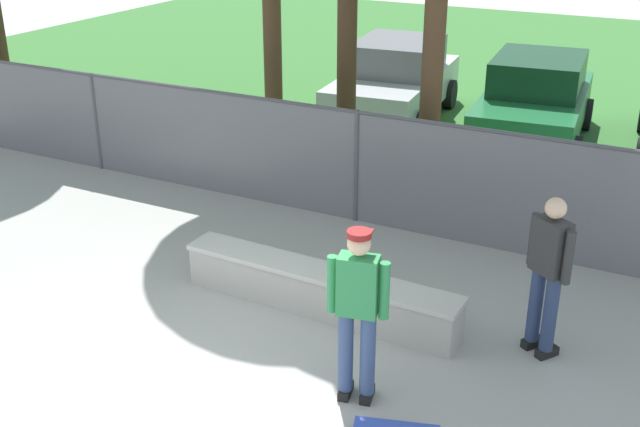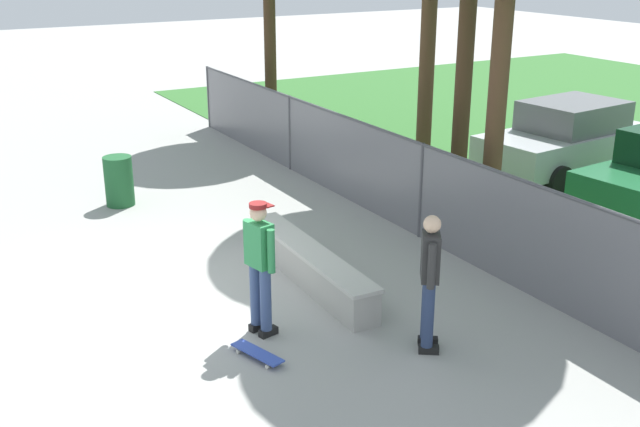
{
  "view_description": "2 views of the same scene",
  "coord_description": "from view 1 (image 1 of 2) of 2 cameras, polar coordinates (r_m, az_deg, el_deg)",
  "views": [
    {
      "loc": [
        4.45,
        -5.24,
        4.81
      ],
      "look_at": [
        0.67,
        2.14,
        1.2
      ],
      "focal_mm": 44.04,
      "sensor_mm": 36.0,
      "label": 1
    },
    {
      "loc": [
        10.13,
        -3.18,
        4.93
      ],
      "look_at": [
        0.92,
        2.06,
        1.17
      ],
      "focal_mm": 42.86,
      "sensor_mm": 36.0,
      "label": 2
    }
  ],
  "objects": [
    {
      "name": "grass_strip",
      "position": [
        21.19,
        14.51,
        9.71
      ],
      "size": [
        31.79,
        20.0,
        0.02
      ],
      "primitive_type": "cube",
      "color": "#336B2D",
      "rests_on": "ground"
    },
    {
      "name": "bystander",
      "position": [
        8.53,
        16.23,
        -3.96
      ],
      "size": [
        0.51,
        0.42,
        1.82
      ],
      "color": "black",
      "rests_on": "ground"
    },
    {
      "name": "car_green",
      "position": [
        15.58,
        15.34,
        7.93
      ],
      "size": [
        2.31,
        4.35,
        1.66
      ],
      "color": "#1E6638",
      "rests_on": "ground"
    },
    {
      "name": "car_silver",
      "position": [
        16.63,
        5.44,
        9.61
      ],
      "size": [
        2.31,
        4.35,
        1.66
      ],
      "color": "#B7BABF",
      "rests_on": "ground"
    },
    {
      "name": "ground_plane",
      "position": [
        8.39,
        -11.03,
        -11.95
      ],
      "size": [
        80.0,
        80.0,
        0.0
      ],
      "primitive_type": "plane",
      "color": "#9E9E99"
    },
    {
      "name": "chainlink_fence",
      "position": [
        11.49,
        2.67,
        3.8
      ],
      "size": [
        19.86,
        0.07,
        1.71
      ],
      "color": "#4C4C51",
      "rests_on": "ground"
    },
    {
      "name": "skateboarder",
      "position": [
        7.47,
        2.75,
        -6.91
      ],
      "size": [
        0.59,
        0.35,
        1.84
      ],
      "color": "black",
      "rests_on": "ground"
    },
    {
      "name": "concrete_ledge",
      "position": [
        9.31,
        -0.1,
        -5.59
      ],
      "size": [
        3.53,
        0.61,
        0.56
      ],
      "color": "#A8A59E",
      "rests_on": "ground"
    }
  ]
}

